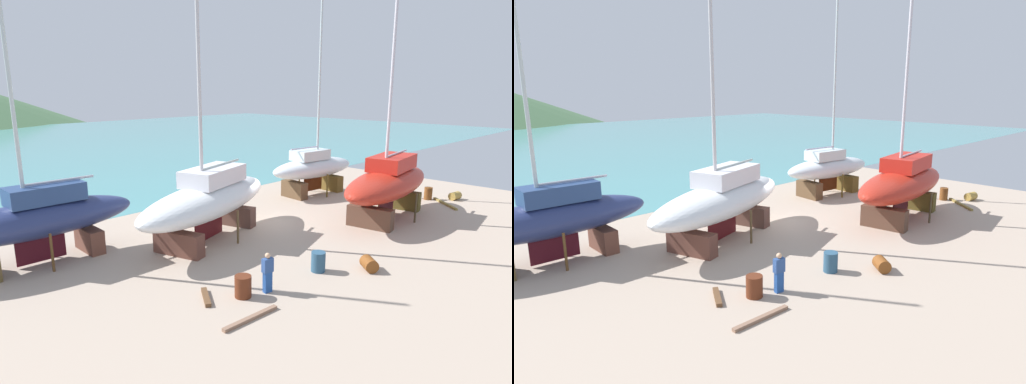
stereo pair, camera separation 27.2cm
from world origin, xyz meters
TOP-DOWN VIEW (x-y plane):
  - ground_plane at (0.00, -2.70)m, footprint 39.21×39.21m
  - sea_water at (0.00, 44.60)m, footprint 156.83×75.24m
  - sailboat_small_center at (-3.85, -0.08)m, footprint 11.07×6.28m
  - sailboat_far_slipway at (8.01, 2.19)m, footprint 7.98×3.41m
  - sailboat_large_starboard at (6.29, -4.83)m, footprint 10.57×4.76m
  - sailboat_mid_port at (-11.39, 2.71)m, footprint 9.06×2.84m
  - worker at (-6.32, -6.64)m, footprint 0.47×0.30m
  - barrel_rust_mid at (13.75, -6.19)m, footprint 0.94×0.69m
  - barrel_by_slipway at (-7.28, -6.26)m, footprint 0.91×0.91m
  - barrel_rust_near at (-3.30, -6.84)m, footprint 0.83×0.83m
  - barrel_tar_black at (12.48, -4.77)m, footprint 0.73×0.73m
  - barrel_ochre at (-1.65, -8.38)m, footprint 0.97×1.00m
  - timber_short_cross at (-8.28, -7.70)m, footprint 2.42×0.30m
  - timber_plank_near at (-8.40, -5.39)m, footprint 0.93×1.32m
  - timber_short_skew at (11.89, -6.25)m, footprint 2.11×2.42m

SIDE VIEW (x-z plane):
  - ground_plane at x=0.00m, z-range 0.00..0.00m
  - sea_water at x=0.00m, z-range 0.00..0.00m
  - timber_short_cross at x=-8.28m, z-range 0.00..0.12m
  - timber_short_skew at x=11.89m, z-range 0.00..0.14m
  - timber_plank_near at x=-8.40m, z-range 0.00..0.15m
  - barrel_rust_mid at x=13.75m, z-range 0.00..0.57m
  - barrel_ochre at x=-1.65m, z-range 0.00..0.59m
  - barrel_by_slipway at x=-7.28m, z-range 0.00..0.86m
  - barrel_tar_black at x=12.48m, z-range 0.00..0.88m
  - barrel_rust_near at x=-3.30m, z-range 0.00..0.88m
  - worker at x=-6.32m, z-range 0.03..1.66m
  - sailboat_far_slipway at x=8.01m, z-range -4.91..8.91m
  - sailboat_mid_port at x=-11.39m, z-range -4.75..8.93m
  - sailboat_small_center at x=-3.85m, z-range -6.61..10.96m
  - sailboat_large_starboard at x=6.29m, z-range -5.84..10.27m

